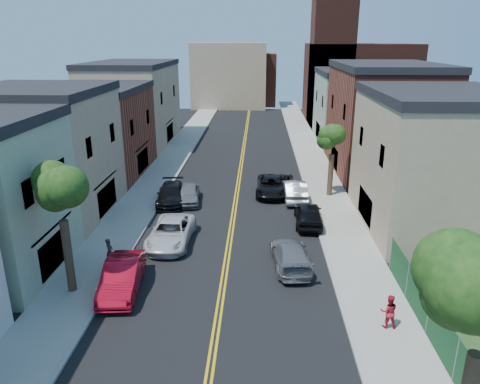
# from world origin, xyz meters

# --- Properties ---
(sidewalk_left) EXTENTS (3.20, 100.00, 0.15)m
(sidewalk_left) POSITION_xyz_m (-7.90, 40.00, 0.07)
(sidewalk_left) COLOR gray
(sidewalk_left) RESTS_ON ground
(sidewalk_right) EXTENTS (3.20, 100.00, 0.15)m
(sidewalk_right) POSITION_xyz_m (7.90, 40.00, 0.07)
(sidewalk_right) COLOR gray
(sidewalk_right) RESTS_ON ground
(curb_left) EXTENTS (0.30, 100.00, 0.15)m
(curb_left) POSITION_xyz_m (-6.15, 40.00, 0.07)
(curb_left) COLOR gray
(curb_left) RESTS_ON ground
(curb_right) EXTENTS (0.30, 100.00, 0.15)m
(curb_right) POSITION_xyz_m (6.15, 40.00, 0.07)
(curb_right) COLOR gray
(curb_right) RESTS_ON ground
(bldg_left_tan_near) EXTENTS (9.00, 10.00, 9.00)m
(bldg_left_tan_near) POSITION_xyz_m (-14.00, 25.00, 4.50)
(bldg_left_tan_near) COLOR #998466
(bldg_left_tan_near) RESTS_ON ground
(bldg_left_brick) EXTENTS (9.00, 12.00, 8.00)m
(bldg_left_brick) POSITION_xyz_m (-14.00, 36.00, 4.00)
(bldg_left_brick) COLOR brown
(bldg_left_brick) RESTS_ON ground
(bldg_left_tan_far) EXTENTS (9.00, 16.00, 9.50)m
(bldg_left_tan_far) POSITION_xyz_m (-14.00, 50.00, 4.75)
(bldg_left_tan_far) COLOR #998466
(bldg_left_tan_far) RESTS_ON ground
(bldg_right_tan) EXTENTS (9.00, 12.00, 9.00)m
(bldg_right_tan) POSITION_xyz_m (14.00, 24.00, 4.50)
(bldg_right_tan) COLOR #998466
(bldg_right_tan) RESTS_ON ground
(bldg_right_brick) EXTENTS (9.00, 14.00, 10.00)m
(bldg_right_brick) POSITION_xyz_m (14.00, 38.00, 5.00)
(bldg_right_brick) COLOR brown
(bldg_right_brick) RESTS_ON ground
(bldg_right_palegrn) EXTENTS (9.00, 12.00, 8.50)m
(bldg_right_palegrn) POSITION_xyz_m (14.00, 52.00, 4.25)
(bldg_right_palegrn) COLOR gray
(bldg_right_palegrn) RESTS_ON ground
(church) EXTENTS (16.20, 14.20, 22.60)m
(church) POSITION_xyz_m (16.33, 67.07, 7.24)
(church) COLOR #4C2319
(church) RESTS_ON ground
(backdrop_left) EXTENTS (14.00, 8.00, 12.00)m
(backdrop_left) POSITION_xyz_m (-4.00, 82.00, 6.00)
(backdrop_left) COLOR #998466
(backdrop_left) RESTS_ON ground
(backdrop_center) EXTENTS (10.00, 8.00, 10.00)m
(backdrop_center) POSITION_xyz_m (0.00, 86.00, 5.00)
(backdrop_center) COLOR brown
(backdrop_center) RESTS_ON ground
(fence_right) EXTENTS (0.04, 15.00, 1.90)m
(fence_right) POSITION_xyz_m (9.50, 9.50, 1.10)
(fence_right) COLOR #143F1E
(fence_right) RESTS_ON sidewalk_right
(tree_left_mid) EXTENTS (5.20, 5.20, 9.29)m
(tree_left_mid) POSITION_xyz_m (-7.88, 14.01, 6.58)
(tree_left_mid) COLOR #322819
(tree_left_mid) RESTS_ON sidewalk_left
(tree_right_far) EXTENTS (4.40, 4.40, 8.03)m
(tree_right_far) POSITION_xyz_m (7.92, 30.01, 5.76)
(tree_right_far) COLOR #322819
(tree_right_far) RESTS_ON sidewalk_right
(red_sedan) EXTENTS (2.23, 5.22, 1.67)m
(red_sedan) POSITION_xyz_m (-5.28, 14.27, 0.84)
(red_sedan) COLOR red
(red_sedan) RESTS_ON ground
(white_pickup) EXTENTS (2.72, 5.66, 1.56)m
(white_pickup) POSITION_xyz_m (-3.80, 20.21, 0.78)
(white_pickup) COLOR silver
(white_pickup) RESTS_ON ground
(grey_car_left) EXTENTS (2.15, 4.48, 1.48)m
(grey_car_left) POSITION_xyz_m (-3.80, 28.01, 0.74)
(grey_car_left) COLOR slate
(grey_car_left) RESTS_ON ground
(black_car_left) EXTENTS (2.65, 5.40, 1.51)m
(black_car_left) POSITION_xyz_m (-5.24, 27.82, 0.76)
(black_car_left) COLOR black
(black_car_left) RESTS_ON ground
(grey_car_right) EXTENTS (2.48, 5.22, 1.47)m
(grey_car_right) POSITION_xyz_m (3.80, 17.38, 0.74)
(grey_car_right) COLOR slate
(grey_car_right) RESTS_ON ground
(black_car_right) EXTENTS (2.06, 4.80, 1.62)m
(black_car_right) POSITION_xyz_m (5.50, 23.78, 0.81)
(black_car_right) COLOR black
(black_car_right) RESTS_ON ground
(silver_car_right) EXTENTS (1.95, 5.05, 1.64)m
(silver_car_right) POSITION_xyz_m (4.86, 29.10, 0.82)
(silver_car_right) COLOR #ACAEB4
(silver_car_right) RESTS_ON ground
(dark_car_right_far) EXTENTS (2.70, 4.93, 1.31)m
(dark_car_right_far) POSITION_xyz_m (3.80, 32.10, 0.65)
(dark_car_right_far) COLOR black
(dark_car_right_far) RESTS_ON ground
(black_suv_lane) EXTENTS (2.74, 5.58, 1.53)m
(black_suv_lane) POSITION_xyz_m (2.98, 30.38, 0.76)
(black_suv_lane) COLOR black
(black_suv_lane) RESTS_ON ground
(pedestrian_left) EXTENTS (0.39, 0.59, 1.60)m
(pedestrian_left) POSITION_xyz_m (-6.80, 16.96, 0.95)
(pedestrian_left) COLOR #24232A
(pedestrian_left) RESTS_ON sidewalk_left
(pedestrian_right) EXTENTS (0.83, 0.66, 1.64)m
(pedestrian_right) POSITION_xyz_m (7.89, 11.43, 0.97)
(pedestrian_right) COLOR #B41B2C
(pedestrian_right) RESTS_ON sidewalk_right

